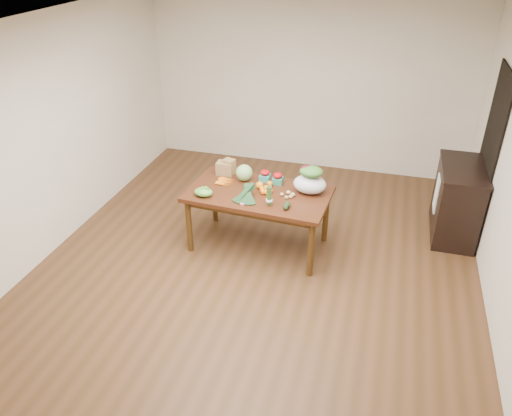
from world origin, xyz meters
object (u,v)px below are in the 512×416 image
(mandarin_cluster, at_px, (266,189))
(asparagus_bundle, at_px, (269,195))
(dining_table, at_px, (258,219))
(paper_bag, at_px, (225,167))
(cabbage, at_px, (244,173))
(salad_bag, at_px, (310,181))
(cabinet, at_px, (457,201))
(kale_bunch, at_px, (245,195))

(mandarin_cluster, xyz_separation_m, asparagus_bundle, (0.11, -0.28, 0.08))
(asparagus_bundle, bearing_deg, dining_table, 129.69)
(paper_bag, distance_m, asparagus_bundle, 0.97)
(cabbage, relative_size, asparagus_bundle, 0.82)
(dining_table, bearing_deg, salad_bag, 18.43)
(cabbage, bearing_deg, salad_bag, -6.74)
(cabinet, bearing_deg, salad_bag, -155.43)
(cabinet, relative_size, asparagus_bundle, 4.08)
(cabbage, distance_m, mandarin_cluster, 0.42)
(paper_bag, xyz_separation_m, cabbage, (0.28, -0.10, 0.00))
(cabinet, bearing_deg, asparagus_bundle, -150.07)
(cabinet, bearing_deg, paper_bag, -168.23)
(dining_table, xyz_separation_m, asparagus_bundle, (0.20, -0.27, 0.50))
(cabbage, distance_m, kale_bunch, 0.52)
(kale_bunch, bearing_deg, cabbage, 111.88)
(asparagus_bundle, bearing_deg, cabbage, 134.38)
(paper_bag, bearing_deg, kale_bunch, -53.43)
(cabinet, distance_m, asparagus_bundle, 2.49)
(paper_bag, distance_m, kale_bunch, 0.75)
(cabbage, height_order, salad_bag, salad_bag)
(dining_table, relative_size, cabinet, 1.63)
(dining_table, bearing_deg, cabinet, 25.86)
(salad_bag, bearing_deg, kale_bunch, -149.05)
(salad_bag, bearing_deg, asparagus_bundle, -131.68)
(kale_bunch, relative_size, asparagus_bundle, 1.60)
(cabinet, xyz_separation_m, salad_bag, (-1.75, -0.80, 0.43))
(kale_bunch, bearing_deg, salad_bag, 34.55)
(cabinet, xyz_separation_m, paper_bag, (-2.86, -0.60, 0.38))
(cabinet, bearing_deg, mandarin_cluster, -157.05)
(paper_bag, relative_size, salad_bag, 0.71)
(cabinet, xyz_separation_m, asparagus_bundle, (-2.12, -1.22, 0.40))
(dining_table, distance_m, mandarin_cluster, 0.43)
(mandarin_cluster, distance_m, kale_bunch, 0.31)
(dining_table, distance_m, cabinet, 2.51)
(mandarin_cluster, bearing_deg, salad_bag, 16.82)
(salad_bag, bearing_deg, cabinet, 24.57)
(dining_table, xyz_separation_m, salad_bag, (0.58, 0.15, 0.52))
(mandarin_cluster, height_order, asparagus_bundle, asparagus_bundle)
(dining_table, height_order, cabbage, cabbage)
(asparagus_bundle, relative_size, salad_bag, 0.65)
(dining_table, height_order, cabinet, cabinet)
(paper_bag, height_order, cabbage, cabbage)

